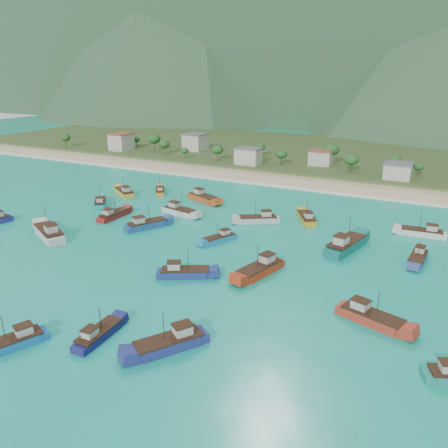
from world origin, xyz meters
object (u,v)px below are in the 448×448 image
at_px(boat_10, 100,203).
at_px(boat_16, 422,233).
at_px(boat_9, 184,273).
at_px(boat_21, 124,193).
at_px(boat_17, 147,225).
at_px(boat_29, 49,233).
at_px(boat_2, 259,220).
at_px(boat_15, 160,191).
at_px(boat_0, 203,198).
at_px(boat_22, 113,215).
at_px(boat_18, 260,270).
at_px(boat_27, 12,343).
at_px(boat_30, 170,344).
at_px(boat_11, 418,259).
at_px(boat_8, 180,212).
at_px(boat_6, 346,245).
at_px(boat_28, 98,335).
at_px(boat_20, 219,239).
at_px(boat_23, 371,318).

distance_m(boat_10, boat_16, 88.97).
xyz_separation_m(boat_9, boat_21, (-49.11, 41.73, 0.07)).
relative_size(boat_17, boat_29, 0.83).
distance_m(boat_2, boat_15, 42.49).
height_order(boat_0, boat_22, boat_0).
height_order(boat_18, boat_27, boat_18).
distance_m(boat_2, boat_30, 58.29).
distance_m(boat_15, boat_29, 46.06).
relative_size(boat_22, boat_27, 1.01).
height_order(boat_16, boat_29, boat_29).
relative_size(boat_18, boat_27, 1.20).
bearing_deg(boat_11, boat_10, 3.98).
distance_m(boat_8, boat_10, 26.13).
xyz_separation_m(boat_6, boat_28, (-25.01, -51.52, -0.50)).
bearing_deg(boat_9, boat_27, -46.33).
distance_m(boat_8, boat_17, 13.43).
bearing_deg(boat_21, boat_9, -97.13).
relative_size(boat_27, boat_30, 0.92).
distance_m(boat_11, boat_27, 77.43).
bearing_deg(boat_17, boat_11, 35.79).
height_order(boat_18, boat_22, boat_18).
distance_m(boat_2, boat_28, 60.14).
relative_size(boat_6, boat_30, 1.29).
distance_m(boat_16, boat_22, 79.49).
bearing_deg(boat_21, boat_30, -103.04).
height_order(boat_15, boat_27, boat_27).
relative_size(boat_11, boat_28, 1.06).
distance_m(boat_11, boat_28, 65.73).
bearing_deg(boat_20, boat_27, 106.41).
height_order(boat_17, boat_20, boat_17).
xyz_separation_m(boat_9, boat_15, (-40.41, 49.27, -0.17)).
distance_m(boat_10, boat_23, 88.44).
height_order(boat_21, boat_28, boat_21).
xyz_separation_m(boat_16, boat_29, (-79.63, -42.24, 0.31)).
bearing_deg(boat_17, boat_15, 147.01).
bearing_deg(boat_28, boat_23, 30.81).
relative_size(boat_11, boat_30, 0.88).
xyz_separation_m(boat_8, boat_16, (61.63, 12.58, -0.06)).
xyz_separation_m(boat_11, boat_27, (-49.37, -59.65, 0.04)).
bearing_deg(boat_23, boat_0, -112.97).
bearing_deg(boat_18, boat_22, -0.43).
bearing_deg(boat_21, boat_15, -15.86).
xyz_separation_m(boat_6, boat_11, (14.88, 0.72, -0.45)).
bearing_deg(boat_9, boat_30, -1.74).
relative_size(boat_15, boat_18, 0.71).
xyz_separation_m(boat_8, boat_18, (34.82, -24.91, 0.07)).
relative_size(boat_8, boat_23, 1.01).
height_order(boat_8, boat_18, boat_18).
bearing_deg(boat_28, boat_16, 57.70).
height_order(boat_17, boat_23, boat_17).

